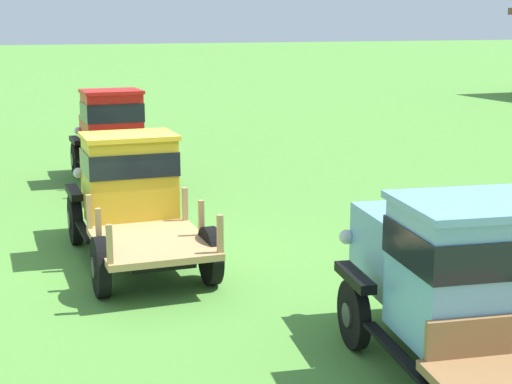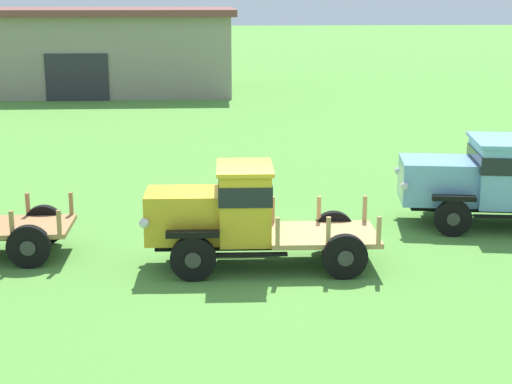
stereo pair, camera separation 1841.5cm
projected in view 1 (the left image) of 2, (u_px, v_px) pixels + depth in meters
ground_plane at (138, 255)px, 13.38m from camera, size 240.00×240.00×0.00m
vintage_truck_foreground_near at (112, 134)px, 19.29m from camera, size 4.56×1.77×2.27m
vintage_truck_second_in_line at (128, 190)px, 13.37m from camera, size 4.76×1.95×2.08m
vintage_truck_midrow_center at (475, 278)px, 8.68m from camera, size 5.74×2.90×2.08m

